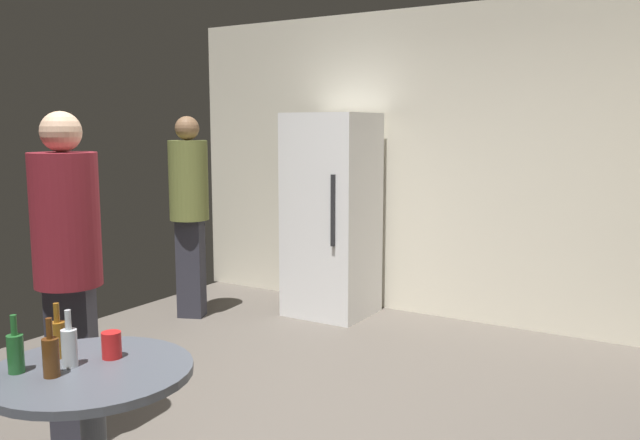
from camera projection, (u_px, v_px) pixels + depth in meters
wall_back at (450, 165)px, 5.67m from camera, size 5.32×0.06×2.70m
refrigerator at (332, 215)px, 5.85m from camera, size 0.70×0.68×1.80m
foreground_table at (92, 394)px, 2.59m from camera, size 0.80×0.80×0.73m
beer_bottle_amber at (58, 338)px, 2.69m from camera, size 0.06×0.06×0.23m
beer_bottle_brown at (51, 355)px, 2.48m from camera, size 0.06×0.06×0.23m
beer_bottle_green at (15, 352)px, 2.52m from camera, size 0.06×0.06×0.23m
beer_bottle_clear at (69, 346)px, 2.59m from camera, size 0.06×0.06×0.23m
plastic_cup_red at (112, 345)px, 2.69m from camera, size 0.08×0.08×0.11m
person_in_olive_shirt at (189, 201)px, 5.72m from camera, size 0.44×0.44×1.77m
person_in_maroon_shirt at (68, 254)px, 3.36m from camera, size 0.47×0.47×1.76m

